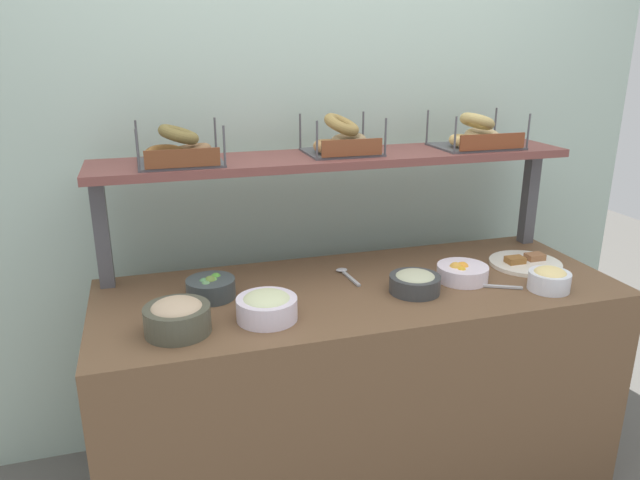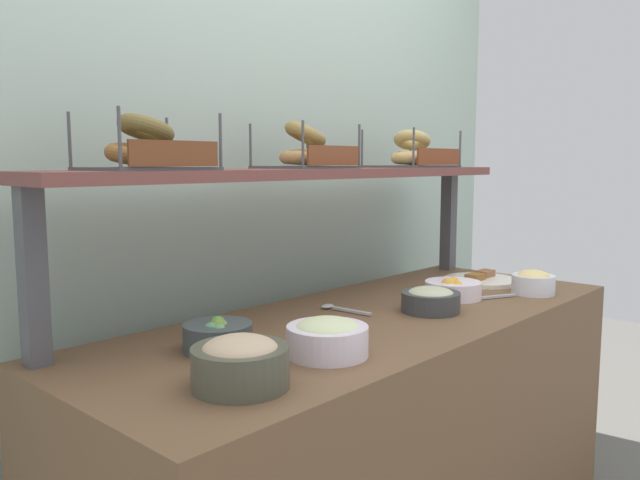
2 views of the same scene
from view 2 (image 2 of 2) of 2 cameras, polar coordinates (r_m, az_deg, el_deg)
back_wall at (r=2.21m, az=-6.57°, el=4.39°), size 3.05×0.06×2.40m
deli_counter at (r=2.02m, az=4.60°, el=-18.61°), size 1.85×0.70×0.85m
shelf_riser_left at (r=1.52m, az=-24.49°, el=-3.06°), size 0.05×0.05×0.40m
shelf_riser_right at (r=2.70m, az=11.52°, el=1.59°), size 0.05×0.05×0.40m
upper_shelf at (r=2.00m, az=-1.30°, el=6.03°), size 1.81×0.32×0.03m
bowl_fruit_salad at (r=2.15m, az=11.89°, el=-4.36°), size 0.19×0.19×0.07m
bowl_scallion_spread at (r=1.49m, az=0.67°, el=-8.75°), size 0.19×0.19×0.09m
bowl_hummus at (r=1.30m, az=-7.19°, el=-10.87°), size 0.20×0.20×0.11m
bowl_tuna_salad at (r=1.95m, az=9.95°, el=-5.30°), size 0.18×0.18×0.08m
bowl_egg_salad at (r=2.29m, az=18.69°, el=-3.62°), size 0.14×0.14×0.08m
bowl_veggie_mix at (r=1.55m, az=-9.20°, el=-8.52°), size 0.17×0.17×0.08m
serving_plate_white at (r=2.46m, az=14.33°, el=-3.49°), size 0.28×0.28×0.04m
serving_spoon_near_plate at (r=1.94m, az=1.63°, el=-6.17°), size 0.04×0.18×0.01m
serving_spoon_by_edge at (r=2.16m, az=14.62°, el=-5.02°), size 0.17×0.09×0.01m
bagel_basket_cinnamon_raisin at (r=1.61m, az=-15.38°, el=7.80°), size 0.29×0.26×0.14m
bagel_basket_everything at (r=2.02m, az=-1.31°, el=7.86°), size 0.28×0.26×0.15m
bagel_basket_plain at (r=2.44m, az=8.32°, el=7.59°), size 0.33×0.25×0.15m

